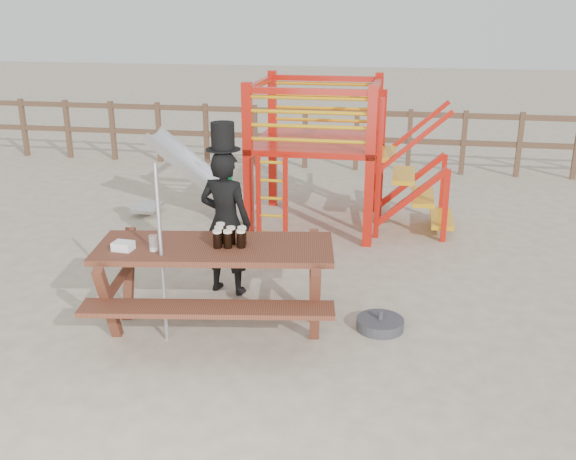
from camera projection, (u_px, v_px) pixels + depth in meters
name	position (u px, v px, depth m)	size (l,w,h in m)	color
ground	(241.00, 340.00, 6.09)	(60.00, 60.00, 0.00)	#C0B395
back_fence	(331.00, 131.00, 12.35)	(15.09, 0.09, 1.20)	brown
playground_fort	(311.00, 151.00, 9.04)	(4.71, 1.84, 2.10)	red
picnic_table	(216.00, 277.00, 6.16)	(2.44, 1.87, 0.86)	brown
man_with_hat	(226.00, 219.00, 6.88)	(0.64, 0.48, 1.89)	black
metal_pole	(161.00, 255.00, 5.83)	(0.04, 0.04, 1.72)	#B2B2B7
parasol_base	(380.00, 324.00, 6.29)	(0.46, 0.46, 0.20)	#36363B
paper_bag	(123.00, 246.00, 5.93)	(0.18, 0.14, 0.08)	white
stout_pints	(228.00, 236.00, 6.04)	(0.33, 0.30, 0.17)	black
empty_glasses	(153.00, 244.00, 5.91)	(0.08, 0.08, 0.15)	silver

